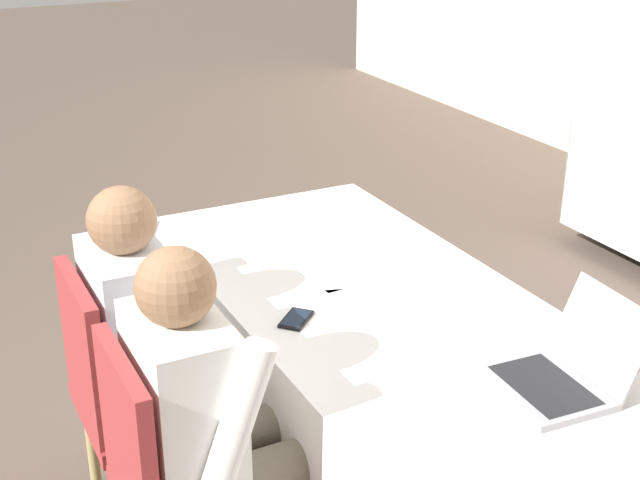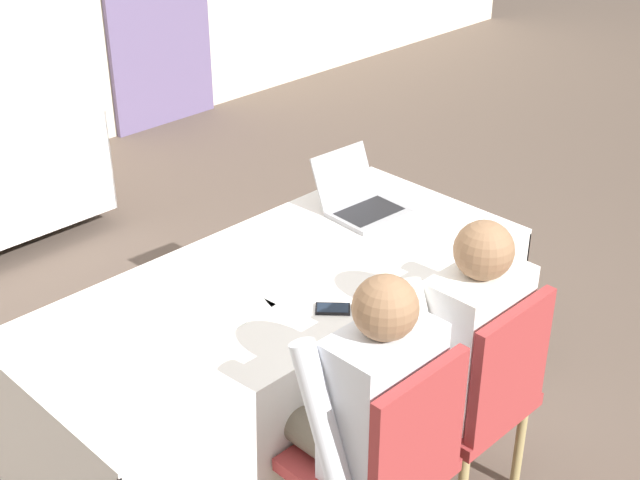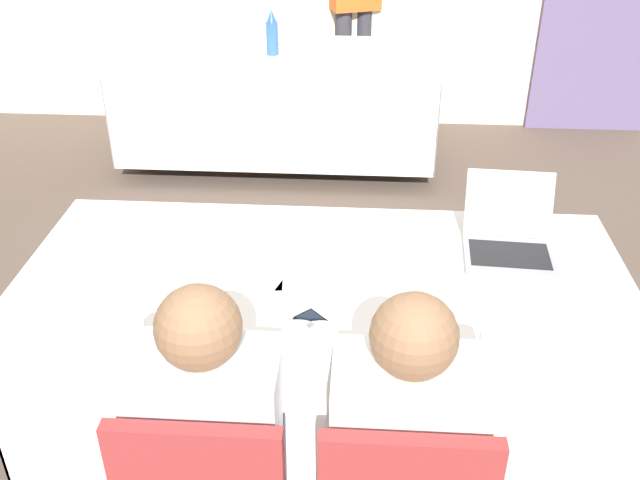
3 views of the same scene
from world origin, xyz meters
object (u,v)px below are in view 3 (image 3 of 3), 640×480
(person_checkered_shirt, at_px, (218,432))
(person_red_shirt, at_px, (355,0))
(laptop, at_px, (509,240))
(water_bottle, at_px, (272,33))
(person_white_shirt, at_px, (402,441))
(cell_phone, at_px, (315,323))

(person_checkered_shirt, bearing_deg, person_red_shirt, -93.87)
(person_checkered_shirt, xyz_separation_m, person_red_shirt, (0.26, 3.89, 0.26))
(person_checkered_shirt, bearing_deg, laptop, -136.85)
(laptop, height_order, person_checkered_shirt, person_checkered_shirt)
(water_bottle, distance_m, person_checkered_shirt, 3.13)
(laptop, relative_size, water_bottle, 1.21)
(laptop, relative_size, person_red_shirt, 0.22)
(laptop, xyz_separation_m, water_bottle, (-1.10, 2.30, 0.09))
(laptop, xyz_separation_m, person_checkered_shirt, (-0.87, -0.81, -0.13))
(water_bottle, xyz_separation_m, person_white_shirt, (0.71, -3.12, -0.22))
(cell_phone, bearing_deg, water_bottle, 56.33)
(cell_phone, bearing_deg, person_white_shirt, -98.35)
(laptop, bearing_deg, person_red_shirt, 104.57)
(cell_phone, xyz_separation_m, person_checkered_shirt, (-0.23, -0.36, -0.09))
(laptop, distance_m, person_white_shirt, 0.91)
(laptop, bearing_deg, person_white_shirt, -111.98)
(person_white_shirt, bearing_deg, laptop, -115.44)
(water_bottle, height_order, person_white_shirt, person_white_shirt)
(water_bottle, xyz_separation_m, person_red_shirt, (0.50, 0.77, 0.04))
(person_red_shirt, bearing_deg, laptop, -99.47)
(person_white_shirt, height_order, person_red_shirt, person_red_shirt)
(laptop, distance_m, cell_phone, 0.78)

